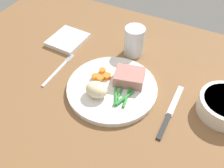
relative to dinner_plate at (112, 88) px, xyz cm
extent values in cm
cube|color=brown|center=(-1.86, -0.86, -1.80)|extent=(120.00, 90.00, 2.00)
cylinder|color=white|center=(0.00, 0.00, 0.00)|extent=(26.89, 26.89, 1.60)
cube|color=#B2756B|center=(3.63, 4.24, 2.58)|extent=(10.04, 8.79, 3.56)
ellipsoid|color=beige|center=(-2.42, -4.84, 2.90)|extent=(6.48, 5.27, 4.20)
cylinder|color=orange|center=(-5.38, 4.02, 1.40)|extent=(2.04, 2.04, 1.20)
cylinder|color=orange|center=(-6.06, 0.77, 1.45)|extent=(1.87, 1.87, 1.29)
cylinder|color=orange|center=(-5.88, 0.48, 1.23)|extent=(1.89, 1.89, 0.86)
cylinder|color=orange|center=(-2.99, 2.54, 1.42)|extent=(2.40, 2.40, 1.25)
cylinder|color=orange|center=(-6.09, 0.64, 1.39)|extent=(2.19, 2.19, 1.19)
cylinder|color=orange|center=(-4.46, 0.79, 1.42)|extent=(2.28, 2.28, 1.25)
cylinder|color=#2D8C38|center=(4.92, -3.54, 1.22)|extent=(3.08, 5.99, 0.83)
cylinder|color=#2D8C38|center=(3.23, -1.00, 1.16)|extent=(1.57, 6.37, 0.72)
cylinder|color=#2D8C38|center=(2.53, -2.55, 1.20)|extent=(3.50, 5.84, 0.80)
cylinder|color=#2D8C38|center=(5.48, -2.62, 1.22)|extent=(3.03, 7.14, 0.84)
cylinder|color=#2D8C38|center=(5.71, -1.64, 1.17)|extent=(2.13, 8.48, 0.75)
cube|color=silver|center=(-19.38, -2.00, -0.60)|extent=(1.00, 13.00, 0.40)
cube|color=silver|center=(-19.98, 6.30, -0.60)|extent=(0.24, 3.60, 0.40)
cube|color=silver|center=(-19.58, 6.30, -0.60)|extent=(0.24, 3.60, 0.40)
cube|color=silver|center=(-19.18, 6.30, -0.60)|extent=(0.24, 3.60, 0.40)
cube|color=silver|center=(-18.78, 6.30, -0.60)|extent=(0.24, 3.60, 0.40)
cube|color=black|center=(18.23, -5.50, -0.60)|extent=(1.30, 9.00, 0.64)
cube|color=silver|center=(18.23, 4.50, -0.60)|extent=(1.70, 12.00, 0.40)
cylinder|color=silver|center=(-1.31, 18.99, 4.20)|extent=(6.75, 6.75, 10.00)
cylinder|color=silver|center=(-1.31, 18.99, 1.74)|extent=(6.21, 6.21, 5.09)
cube|color=white|center=(-25.20, 13.99, -0.02)|extent=(12.19, 13.19, 1.55)
camera|label=1|loc=(23.15, -45.39, 55.61)|focal=40.56mm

